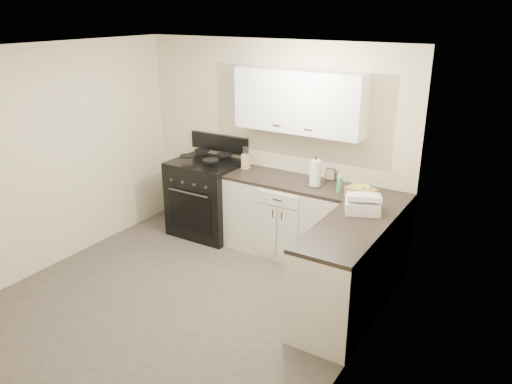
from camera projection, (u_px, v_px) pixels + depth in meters
The scene contains 20 objects.
floor at pixel (185, 299), 5.16m from camera, with size 3.60×3.60×0.00m, color #473F38.
ceiling at pixel (170, 49), 4.29m from camera, with size 3.60×3.60×0.00m, color white.
wall_back at pixel (272, 144), 6.16m from camera, with size 3.60×3.60×0.00m, color beige.
wall_right at pixel (359, 227), 3.84m from camera, with size 3.60×3.60×0.00m, color beige.
wall_left at pixel (54, 158), 5.61m from camera, with size 3.60×3.60×0.00m, color beige.
wall_front at pixel (2, 264), 3.29m from camera, with size 3.60×3.60×0.00m, color beige.
base_cabinets_back at pixel (290, 219), 5.99m from camera, with size 1.55×0.60×0.90m, color beige.
base_cabinets_right at pixel (355, 264), 4.95m from camera, with size 0.60×1.90×0.90m, color beige.
countertop_back at pixel (291, 182), 5.83m from camera, with size 1.55×0.60×0.04m, color black.
countertop_right at pixel (359, 220), 4.78m from camera, with size 0.60×1.90×0.04m, color black.
upper_cabinets at pixel (299, 101), 5.63m from camera, with size 1.55×0.30×0.70m, color white.
stove at pixel (208, 200), 6.56m from camera, with size 0.87×0.75×1.06m, color black.
knife_block at pixel (246, 161), 6.22m from camera, with size 0.09×0.08×0.19m, color tan.
paper_towel at pixel (315, 173), 5.59m from camera, with size 0.13×0.13×0.30m, color white.
soap_bottle at pixel (339, 185), 5.43m from camera, with size 0.06×0.06×0.17m, color #47B95C.
picture_frame at pixel (330, 174), 5.80m from camera, with size 0.11×0.02×0.14m, color black.
wicker_basket at pixel (361, 192), 5.30m from camera, with size 0.30×0.20×0.10m, color tan.
countertop_grill at pixel (362, 206), 4.92m from camera, with size 0.33×0.31×0.12m, color white.
oven_mitt_near at pixel (297, 281), 4.59m from camera, with size 0.02×0.14×0.24m, color black.
oven_mitt_far at pixel (317, 258), 4.92m from camera, with size 0.02×0.14×0.25m, color black.
Camera 1 is at (2.96, -3.41, 2.84)m, focal length 35.00 mm.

